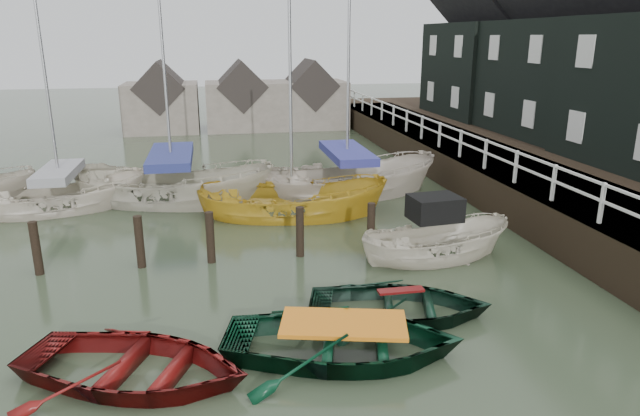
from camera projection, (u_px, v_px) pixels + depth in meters
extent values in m
plane|color=#273220|center=(268.00, 308.00, 12.65)|extent=(120.00, 120.00, 0.00)
cube|color=black|center=(473.00, 148.00, 23.36)|extent=(3.00, 32.00, 0.20)
cube|color=silver|center=(440.00, 124.00, 22.79)|extent=(0.06, 32.00, 0.06)
cube|color=silver|center=(440.00, 134.00, 22.90)|extent=(0.06, 32.00, 0.06)
cube|color=black|center=(589.00, 175.00, 24.76)|extent=(14.00, 38.00, 1.50)
cube|color=black|center=(573.00, 78.00, 25.48)|extent=(6.00, 7.00, 5.00)
cube|color=black|center=(497.00, 70.00, 32.07)|extent=(6.40, 7.00, 5.00)
cylinder|color=black|center=(37.00, 256.00, 14.34)|extent=(0.22, 0.22, 1.80)
cylinder|color=black|center=(140.00, 249.00, 14.79)|extent=(0.22, 0.22, 1.80)
cylinder|color=black|center=(211.00, 245.00, 15.11)|extent=(0.22, 0.22, 1.80)
cylinder|color=black|center=(300.00, 239.00, 15.54)|extent=(0.22, 0.22, 1.80)
cylinder|color=black|center=(371.00, 234.00, 15.91)|extent=(0.22, 0.22, 1.80)
cylinder|color=black|center=(448.00, 229.00, 16.32)|extent=(0.22, 0.22, 1.80)
cube|color=#665B51|center=(162.00, 107.00, 35.95)|extent=(4.50, 4.00, 3.00)
cube|color=#282321|center=(160.00, 86.00, 35.57)|extent=(3.18, 4.08, 3.18)
cube|color=#665B51|center=(242.00, 106.00, 36.85)|extent=(4.50, 4.00, 3.00)
cube|color=#282321|center=(241.00, 85.00, 36.47)|extent=(3.18, 4.08, 3.18)
cube|color=#665B51|center=(310.00, 104.00, 37.66)|extent=(4.50, 4.00, 3.00)
cube|color=#282321|center=(310.00, 84.00, 37.28)|extent=(3.18, 4.08, 3.18)
imported|color=#5B0E0D|center=(136.00, 380.00, 10.01)|extent=(4.98, 4.35, 0.86)
imported|color=black|center=(343.00, 356.00, 10.77)|extent=(5.13, 4.21, 0.93)
imported|color=black|center=(400.00, 316.00, 12.31)|extent=(4.47, 3.69, 0.80)
imported|color=beige|center=(435.00, 259.00, 15.45)|extent=(4.38, 1.98, 1.64)
cube|color=black|center=(435.00, 208.00, 15.24)|extent=(1.39, 1.12, 0.65)
imported|color=beige|center=(63.00, 210.00, 19.85)|extent=(6.08, 3.50, 2.21)
cylinder|color=#B2B2B7|center=(40.00, 40.00, 18.21)|extent=(0.10, 0.10, 8.92)
cube|color=gray|center=(58.00, 172.00, 19.47)|extent=(3.34, 1.89, 0.30)
imported|color=#BEB7A2|center=(174.00, 202.00, 20.80)|extent=(7.89, 4.77, 2.86)
cylinder|color=#B2B2B7|center=(160.00, 19.00, 18.96)|extent=(0.10, 0.10, 9.56)
cube|color=navy|center=(171.00, 156.00, 20.31)|extent=(4.33, 2.58, 0.30)
imported|color=gold|center=(292.00, 215.00, 19.24)|extent=(6.66, 3.46, 2.45)
cylinder|color=#B2B2B7|center=(290.00, 59.00, 17.76)|extent=(0.10, 0.10, 7.56)
imported|color=#BAAE9F|center=(347.00, 195.00, 21.73)|extent=(7.24, 3.13, 2.73)
cylinder|color=#B2B2B7|center=(349.00, 6.00, 19.77)|extent=(0.10, 0.10, 10.59)
cube|color=navy|center=(347.00, 153.00, 21.26)|extent=(3.98, 1.67, 0.30)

